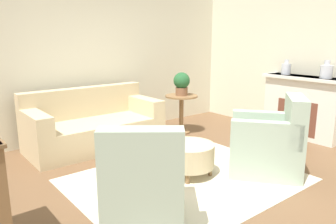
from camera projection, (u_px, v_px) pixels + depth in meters
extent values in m
plane|color=brown|center=(186.00, 180.00, 4.06)|extent=(16.00, 16.00, 0.00)
cube|color=beige|center=(89.00, 57.00, 5.70)|extent=(9.03, 0.12, 2.80)
cube|color=beige|center=(320.00, 57.00, 5.60)|extent=(0.12, 9.99, 2.80)
cube|color=beige|center=(186.00, 180.00, 4.05)|extent=(2.67, 2.10, 0.01)
cube|color=#C6B289|center=(96.00, 134.00, 5.24)|extent=(2.09, 0.97, 0.44)
cube|color=#C6B289|center=(84.00, 102.00, 5.43)|extent=(2.09, 0.20, 0.49)
cube|color=#C6B289|center=(35.00, 122.00, 4.59)|extent=(0.24, 0.93, 0.27)
cube|color=#C6B289|center=(144.00, 105.00, 5.71)|extent=(0.24, 0.93, 0.27)
cube|color=olive|center=(110.00, 153.00, 4.94)|extent=(1.88, 0.05, 0.06)
cube|color=#9EB29E|center=(145.00, 201.00, 3.08)|extent=(1.08, 1.11, 0.43)
cube|color=#9EB29E|center=(141.00, 164.00, 2.64)|extent=(0.67, 0.58, 0.59)
cube|color=#9EB29E|center=(174.00, 163.00, 3.02)|extent=(0.62, 0.74, 0.32)
cube|color=#9EB29E|center=(114.00, 163.00, 3.01)|extent=(0.62, 0.74, 0.32)
cube|color=olive|center=(147.00, 198.00, 3.52)|extent=(0.52, 0.42, 0.06)
cube|color=#9EB29E|center=(265.00, 157.00, 4.23)|extent=(1.08, 1.11, 0.43)
cube|color=#9EB29E|center=(295.00, 120.00, 4.04)|extent=(0.67, 0.58, 0.59)
cube|color=#9EB29E|center=(264.00, 123.00, 4.41)|extent=(0.62, 0.74, 0.32)
cube|color=#9EB29E|center=(266.00, 135.00, 3.89)|extent=(0.62, 0.74, 0.32)
cube|color=olive|center=(232.00, 167.00, 4.36)|extent=(0.52, 0.42, 0.06)
cylinder|color=#C6B289|center=(189.00, 155.00, 4.15)|extent=(0.65, 0.65, 0.29)
cylinder|color=olive|center=(188.00, 179.00, 3.93)|extent=(0.05, 0.05, 0.12)
cylinder|color=olive|center=(210.00, 171.00, 4.17)|extent=(0.05, 0.05, 0.12)
cylinder|color=olive|center=(168.00, 169.00, 4.22)|extent=(0.05, 0.05, 0.12)
cylinder|color=olive|center=(190.00, 162.00, 4.46)|extent=(0.05, 0.05, 0.12)
cylinder|color=olive|center=(182.00, 96.00, 5.94)|extent=(0.59, 0.59, 0.03)
cylinder|color=olive|center=(181.00, 115.00, 6.02)|extent=(0.08, 0.08, 0.67)
cylinder|color=olive|center=(181.00, 132.00, 6.09)|extent=(0.32, 0.32, 0.03)
cube|color=silver|center=(302.00, 107.00, 5.73)|extent=(0.36, 1.32, 1.08)
cube|color=brown|center=(296.00, 117.00, 5.66)|extent=(0.02, 0.73, 0.59)
cube|color=silver|center=(304.00, 78.00, 5.60)|extent=(0.44, 1.42, 0.05)
cylinder|color=silver|center=(286.00, 69.00, 5.85)|extent=(0.16, 0.16, 0.19)
cylinder|color=silver|center=(287.00, 62.00, 5.82)|extent=(0.07, 0.07, 0.07)
cylinder|color=silver|center=(326.00, 72.00, 5.30)|extent=(0.20, 0.20, 0.21)
cylinder|color=silver|center=(327.00, 63.00, 5.26)|extent=(0.09, 0.09, 0.08)
cylinder|color=brown|center=(182.00, 91.00, 5.92)|extent=(0.22, 0.22, 0.14)
sphere|color=#23562D|center=(182.00, 81.00, 5.87)|extent=(0.30, 0.30, 0.30)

